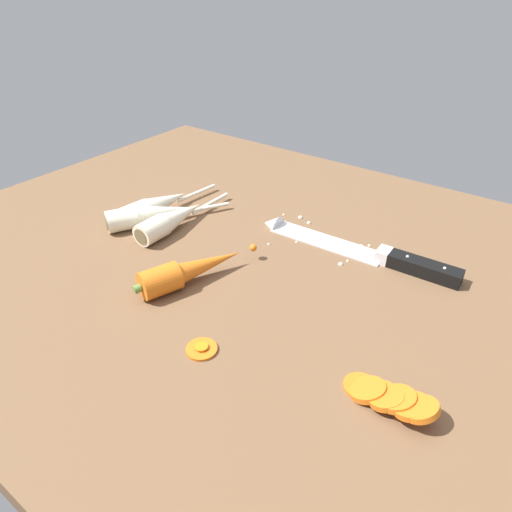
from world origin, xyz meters
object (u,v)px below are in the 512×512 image
at_px(parsnip_mid_left, 156,205).
at_px(carrot_slice_stack, 389,397).
at_px(parsnip_front, 149,215).
at_px(carrot_slice_stray_near, 202,348).
at_px(parsnip_mid_right, 172,220).
at_px(chefs_knife, 350,247).
at_px(whole_carrot, 189,270).

xyz_separation_m(parsnip_mid_left, carrot_slice_stack, (0.52, -0.16, -0.01)).
height_order(parsnip_front, carrot_slice_stray_near, parsnip_front).
bearing_deg(parsnip_mid_right, parsnip_mid_left, 160.49).
relative_size(chefs_knife, carrot_slice_stack, 3.29).
distance_m(parsnip_mid_right, carrot_slice_stray_near, 0.31).
bearing_deg(carrot_slice_stack, whole_carrot, 173.22).
height_order(chefs_knife, carrot_slice_stack, carrot_slice_stack).
bearing_deg(whole_carrot, parsnip_mid_left, 148.51).
bearing_deg(chefs_knife, carrot_slice_stray_near, -97.84).
bearing_deg(chefs_knife, whole_carrot, -124.62).
height_order(chefs_knife, carrot_slice_stray_near, chefs_knife).
relative_size(chefs_knife, parsnip_mid_right, 1.53).
height_order(parsnip_mid_right, carrot_slice_stray_near, parsnip_mid_right).
distance_m(parsnip_front, parsnip_mid_right, 0.05).
xyz_separation_m(chefs_knife, whole_carrot, (-0.15, -0.22, 0.01)).
distance_m(whole_carrot, carrot_slice_stray_near, 0.15).
bearing_deg(carrot_slice_stack, parsnip_front, 166.05).
distance_m(carrot_slice_stack, carrot_slice_stray_near, 0.22).
bearing_deg(carrot_slice_stray_near, whole_carrot, 138.44).
height_order(parsnip_front, carrot_slice_stack, parsnip_front).
distance_m(chefs_knife, carrot_slice_stray_near, 0.32).
distance_m(parsnip_front, carrot_slice_stray_near, 0.34).
bearing_deg(whole_carrot, chefs_knife, 55.38).
xyz_separation_m(whole_carrot, parsnip_mid_left, (-0.20, 0.12, -0.00)).
bearing_deg(carrot_slice_stray_near, chefs_knife, 82.16).
relative_size(parsnip_mid_right, carrot_slice_stack, 2.15).
distance_m(whole_carrot, parsnip_mid_right, 0.17).
bearing_deg(parsnip_mid_right, whole_carrot, -36.33).
bearing_deg(parsnip_front, carrot_slice_stack, -13.95).
bearing_deg(parsnip_front, whole_carrot, -25.65).
bearing_deg(parsnip_mid_left, whole_carrot, -31.49).
bearing_deg(chefs_knife, parsnip_mid_right, -156.90).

